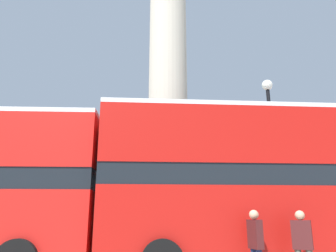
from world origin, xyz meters
TOP-DOWN VIEW (x-y plane):
  - monument_column at (0.00, 0.00)m, footprint 5.39×5.39m
  - bus_a at (3.46, -4.60)m, footprint 10.80×3.30m
  - street_lamp at (3.91, -2.07)m, footprint 0.42×0.42m
  - pedestrian_near_lamp at (1.89, -6.37)m, footprint 0.27×0.46m
  - pedestrian_by_plinth at (2.91, -6.45)m, footprint 0.46×0.34m

SIDE VIEW (x-z plane):
  - pedestrian_by_plinth at x=2.91m, z-range 0.08..1.70m
  - pedestrian_near_lamp at x=1.89m, z-range 0.08..1.72m
  - bus_a at x=3.46m, z-range 0.23..4.67m
  - street_lamp at x=3.91m, z-range 0.36..7.07m
  - monument_column at x=0.00m, z-range -3.09..15.75m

